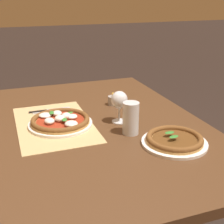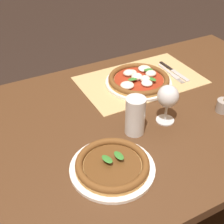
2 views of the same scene
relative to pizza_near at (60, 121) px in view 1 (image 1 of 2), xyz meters
The scene contains 9 objects.
dining_table 0.23m from the pizza_near, 81.17° to the left, with size 1.45×0.95×0.74m.
paper_placemat 0.04m from the pizza_near, 136.21° to the right, with size 0.55×0.35×0.00m, color tan.
pizza_near is the anchor object (origin of this frame).
pizza_far 0.54m from the pizza_near, 49.21° to the left, with size 0.27×0.27×0.04m.
wine_glass 0.29m from the pizza_near, 79.29° to the left, with size 0.08×0.08×0.16m.
pint_glass 0.34m from the pizza_near, 55.48° to the left, with size 0.07×0.07×0.15m.
fork 0.18m from the pizza_near, behind, with size 0.02×0.20×0.00m.
knife 0.21m from the pizza_near, behind, with size 0.02×0.22×0.01m.
votive_candle 0.38m from the pizza_near, 119.54° to the left, with size 0.06×0.06×0.07m.
Camera 1 is at (1.32, -0.42, 1.33)m, focal length 50.00 mm.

